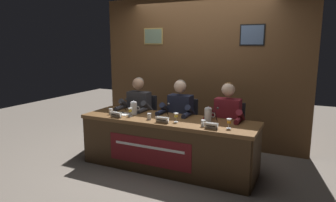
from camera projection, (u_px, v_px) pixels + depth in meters
ground_plane at (168, 167)px, 4.41m from camera, size 12.00×12.00×0.00m
wall_back_panelled at (200, 71)px, 5.31m from camera, size 3.73×0.14×2.60m
conference_table at (165, 137)px, 4.23m from camera, size 2.53×0.75×0.74m
chair_left at (143, 123)px, 5.14m from camera, size 0.44×0.45×0.92m
panelist_left at (137, 109)px, 4.91m from camera, size 0.51×0.48×1.25m
nameplate_left at (116, 115)px, 4.32m from camera, size 0.18×0.06×0.08m
juice_glass_left at (130, 111)px, 4.37m from camera, size 0.06×0.06×0.12m
water_cup_left at (111, 112)px, 4.51m from camera, size 0.06×0.06×0.08m
microphone_left at (123, 108)px, 4.60m from camera, size 0.06×0.17×0.22m
chair_center at (183, 128)px, 4.82m from camera, size 0.44×0.45×0.92m
panelist_center at (178, 114)px, 4.59m from camera, size 0.51×0.48×1.25m
nameplate_center at (162, 120)px, 4.02m from camera, size 0.19×0.06×0.08m
juice_glass_center at (176, 116)px, 4.05m from camera, size 0.06×0.06×0.12m
water_cup_center at (149, 117)px, 4.21m from camera, size 0.06×0.06×0.08m
microphone_center at (166, 114)px, 4.22m from camera, size 0.06×0.17×0.22m
chair_right at (229, 134)px, 4.50m from camera, size 0.44×0.45×0.92m
panelist_right at (226, 119)px, 4.27m from camera, size 0.51×0.48×1.25m
nameplate_right at (211, 126)px, 3.72m from camera, size 0.17×0.06×0.08m
juice_glass_right at (229, 122)px, 3.74m from camera, size 0.06×0.06×0.12m
water_cup_right at (203, 124)px, 3.83m from camera, size 0.06×0.06×0.08m
microphone_right at (215, 119)px, 3.93m from camera, size 0.06×0.17×0.22m
water_pitcher_left_side at (134, 108)px, 4.50m from camera, size 0.15×0.10×0.21m
water_pitcher_right_side at (208, 115)px, 4.07m from camera, size 0.15×0.10×0.21m
document_stack_left at (123, 114)px, 4.50m from camera, size 0.22×0.17×0.01m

